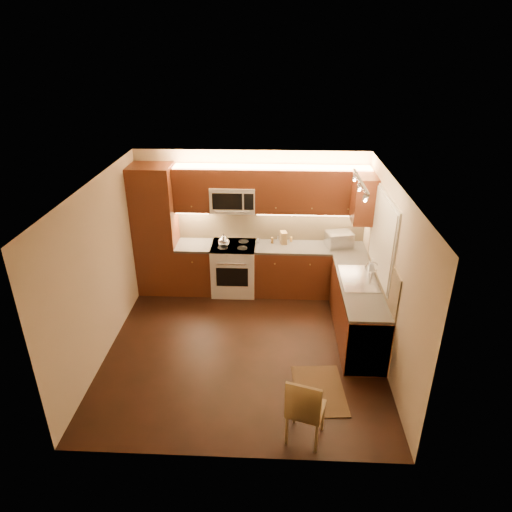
# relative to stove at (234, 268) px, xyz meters

# --- Properties ---
(floor) EXTENTS (4.00, 4.00, 0.01)m
(floor) POSITION_rel_stove_xyz_m (0.30, -1.68, -0.46)
(floor) COLOR black
(floor) RESTS_ON ground
(ceiling) EXTENTS (4.00, 4.00, 0.01)m
(ceiling) POSITION_rel_stove_xyz_m (0.30, -1.68, 2.04)
(ceiling) COLOR beige
(ceiling) RESTS_ON ground
(wall_back) EXTENTS (4.00, 0.01, 2.50)m
(wall_back) POSITION_rel_stove_xyz_m (0.30, 0.32, 0.79)
(wall_back) COLOR #C0AA8C
(wall_back) RESTS_ON ground
(wall_front) EXTENTS (4.00, 0.01, 2.50)m
(wall_front) POSITION_rel_stove_xyz_m (0.30, -3.67, 0.79)
(wall_front) COLOR #C0AA8C
(wall_front) RESTS_ON ground
(wall_left) EXTENTS (0.01, 4.00, 2.50)m
(wall_left) POSITION_rel_stove_xyz_m (-1.70, -1.68, 0.79)
(wall_left) COLOR #C0AA8C
(wall_left) RESTS_ON ground
(wall_right) EXTENTS (0.01, 4.00, 2.50)m
(wall_right) POSITION_rel_stove_xyz_m (2.30, -1.68, 0.79)
(wall_right) COLOR #C0AA8C
(wall_right) RESTS_ON ground
(pantry) EXTENTS (0.70, 0.60, 2.30)m
(pantry) POSITION_rel_stove_xyz_m (-1.35, 0.02, 0.69)
(pantry) COLOR #4F2910
(pantry) RESTS_ON floor
(base_cab_back_left) EXTENTS (0.62, 0.60, 0.86)m
(base_cab_back_left) POSITION_rel_stove_xyz_m (-0.69, 0.02, -0.03)
(base_cab_back_left) COLOR #4F2910
(base_cab_back_left) RESTS_ON floor
(counter_back_left) EXTENTS (0.62, 0.60, 0.04)m
(counter_back_left) POSITION_rel_stove_xyz_m (-0.69, 0.02, 0.42)
(counter_back_left) COLOR #33302E
(counter_back_left) RESTS_ON base_cab_back_left
(base_cab_back_right) EXTENTS (1.92, 0.60, 0.86)m
(base_cab_back_right) POSITION_rel_stove_xyz_m (1.34, 0.02, -0.03)
(base_cab_back_right) COLOR #4F2910
(base_cab_back_right) RESTS_ON floor
(counter_back_right) EXTENTS (1.92, 0.60, 0.04)m
(counter_back_right) POSITION_rel_stove_xyz_m (1.34, 0.02, 0.42)
(counter_back_right) COLOR #33302E
(counter_back_right) RESTS_ON base_cab_back_right
(base_cab_right) EXTENTS (0.60, 2.00, 0.86)m
(base_cab_right) POSITION_rel_stove_xyz_m (2.00, -1.28, -0.03)
(base_cab_right) COLOR #4F2910
(base_cab_right) RESTS_ON floor
(counter_right) EXTENTS (0.60, 2.00, 0.04)m
(counter_right) POSITION_rel_stove_xyz_m (2.00, -1.28, 0.42)
(counter_right) COLOR #33302E
(counter_right) RESTS_ON base_cab_right
(dishwasher) EXTENTS (0.58, 0.60, 0.84)m
(dishwasher) POSITION_rel_stove_xyz_m (2.00, -1.98, -0.03)
(dishwasher) COLOR silver
(dishwasher) RESTS_ON floor
(backsplash_back) EXTENTS (3.30, 0.02, 0.60)m
(backsplash_back) POSITION_rel_stove_xyz_m (0.65, 0.31, 0.74)
(backsplash_back) COLOR tan
(backsplash_back) RESTS_ON wall_back
(backsplash_right) EXTENTS (0.02, 2.00, 0.60)m
(backsplash_right) POSITION_rel_stove_xyz_m (2.29, -1.28, 0.74)
(backsplash_right) COLOR tan
(backsplash_right) RESTS_ON wall_right
(upper_cab_back_left) EXTENTS (0.62, 0.35, 0.75)m
(upper_cab_back_left) POSITION_rel_stove_xyz_m (-0.69, 0.15, 1.42)
(upper_cab_back_left) COLOR #4F2910
(upper_cab_back_left) RESTS_ON wall_back
(upper_cab_back_right) EXTENTS (1.92, 0.35, 0.75)m
(upper_cab_back_right) POSITION_rel_stove_xyz_m (1.34, 0.15, 1.42)
(upper_cab_back_right) COLOR #4F2910
(upper_cab_back_right) RESTS_ON wall_back
(upper_cab_bridge) EXTENTS (0.76, 0.35, 0.31)m
(upper_cab_bridge) POSITION_rel_stove_xyz_m (0.00, 0.15, 1.63)
(upper_cab_bridge) COLOR #4F2910
(upper_cab_bridge) RESTS_ON wall_back
(upper_cab_right_corner) EXTENTS (0.35, 0.50, 0.75)m
(upper_cab_right_corner) POSITION_rel_stove_xyz_m (2.12, -0.28, 1.42)
(upper_cab_right_corner) COLOR #4F2910
(upper_cab_right_corner) RESTS_ON wall_right
(stove) EXTENTS (0.76, 0.65, 0.92)m
(stove) POSITION_rel_stove_xyz_m (0.00, 0.00, 0.00)
(stove) COLOR silver
(stove) RESTS_ON floor
(microwave) EXTENTS (0.76, 0.38, 0.44)m
(microwave) POSITION_rel_stove_xyz_m (0.00, 0.14, 1.26)
(microwave) COLOR silver
(microwave) RESTS_ON wall_back
(window_frame) EXTENTS (0.03, 1.44, 1.24)m
(window_frame) POSITION_rel_stove_xyz_m (2.29, -1.12, 1.14)
(window_frame) COLOR silver
(window_frame) RESTS_ON wall_right
(window_blinds) EXTENTS (0.02, 1.36, 1.16)m
(window_blinds) POSITION_rel_stove_xyz_m (2.27, -1.12, 1.14)
(window_blinds) COLOR silver
(window_blinds) RESTS_ON wall_right
(sink) EXTENTS (0.52, 0.86, 0.15)m
(sink) POSITION_rel_stove_xyz_m (2.00, -1.12, 0.52)
(sink) COLOR silver
(sink) RESTS_ON counter_right
(faucet) EXTENTS (0.20, 0.04, 0.30)m
(faucet) POSITION_rel_stove_xyz_m (2.18, -1.12, 0.59)
(faucet) COLOR silver
(faucet) RESTS_ON counter_right
(track_light_bar) EXTENTS (0.04, 1.20, 0.03)m
(track_light_bar) POSITION_rel_stove_xyz_m (1.85, -1.27, 2.00)
(track_light_bar) COLOR silver
(track_light_bar) RESTS_ON ceiling
(kettle) EXTENTS (0.22, 0.22, 0.23)m
(kettle) POSITION_rel_stove_xyz_m (-0.16, -0.06, 0.57)
(kettle) COLOR silver
(kettle) RESTS_ON stove
(toaster_oven) EXTENTS (0.50, 0.42, 0.26)m
(toaster_oven) POSITION_rel_stove_xyz_m (1.83, 0.06, 0.57)
(toaster_oven) COLOR silver
(toaster_oven) RESTS_ON counter_back_right
(knife_block) EXTENTS (0.13, 0.18, 0.22)m
(knife_block) POSITION_rel_stove_xyz_m (0.88, 0.14, 0.55)
(knife_block) COLOR olive
(knife_block) RESTS_ON counter_back_right
(spice_jar_a) EXTENTS (0.05, 0.05, 0.09)m
(spice_jar_a) POSITION_rel_stove_xyz_m (0.78, 0.26, 0.49)
(spice_jar_a) COLOR silver
(spice_jar_a) RESTS_ON counter_back_right
(spice_jar_b) EXTENTS (0.06, 0.06, 0.10)m
(spice_jar_b) POSITION_rel_stove_xyz_m (0.68, 0.15, 0.49)
(spice_jar_b) COLOR brown
(spice_jar_b) RESTS_ON counter_back_right
(spice_jar_c) EXTENTS (0.05, 0.05, 0.10)m
(spice_jar_c) POSITION_rel_stove_xyz_m (0.44, 0.13, 0.49)
(spice_jar_c) COLOR silver
(spice_jar_c) RESTS_ON counter_back_right
(spice_jar_d) EXTENTS (0.05, 0.05, 0.09)m
(spice_jar_d) POSITION_rel_stove_xyz_m (1.01, 0.23, 0.48)
(spice_jar_d) COLOR #AF7E34
(spice_jar_d) RESTS_ON counter_back_right
(soap_bottle) EXTENTS (0.09, 0.10, 0.20)m
(soap_bottle) POSITION_rel_stove_xyz_m (2.24, -0.84, 0.54)
(soap_bottle) COLOR silver
(soap_bottle) RESTS_ON counter_right
(rug) EXTENTS (0.71, 1.01, 0.01)m
(rug) POSITION_rel_stove_xyz_m (1.35, -2.58, -0.45)
(rug) COLOR black
(rug) RESTS_ON floor
(dining_chair) EXTENTS (0.49, 0.49, 0.90)m
(dining_chair) POSITION_rel_stove_xyz_m (1.12, -3.34, -0.01)
(dining_chair) COLOR olive
(dining_chair) RESTS_ON floor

